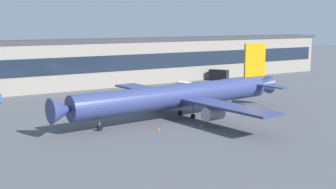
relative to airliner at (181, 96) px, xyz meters
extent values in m
plane|color=#4C4F54|center=(12.57, -2.57, -5.21)|extent=(600.00, 600.00, 0.00)
cube|color=gray|center=(12.57, 59.18, 2.27)|extent=(189.49, 14.02, 14.95)
cube|color=#38383D|center=(12.57, 59.18, 10.34)|extent=(193.28, 14.30, 1.20)
cube|color=#192333|center=(12.57, 52.12, 3.01)|extent=(185.70, 0.16, 5.38)
cylinder|color=navy|center=(-0.92, -0.06, 0.02)|extent=(53.00, 9.01, 5.33)
cone|color=navy|center=(-28.83, -2.02, 0.02)|extent=(5.14, 5.39, 5.07)
cone|color=navy|center=(27.25, 1.91, 0.02)|extent=(6.19, 5.20, 4.80)
cube|color=orange|center=(24.39, 1.71, 6.95)|extent=(7.48, 1.02, 8.53)
cube|color=navy|center=(24.30, -4.18, 0.82)|extent=(3.06, 9.75, 0.30)
cube|color=navy|center=(23.48, 7.53, 0.82)|extent=(3.06, 9.75, 0.30)
cube|color=navy|center=(2.09, -14.43, -0.52)|extent=(7.64, 24.10, 0.50)
cube|color=navy|center=(0.06, 14.58, -0.52)|extent=(7.64, 24.10, 0.50)
cylinder|color=#99999E|center=(0.84, -10.94, -2.38)|extent=(4.59, 3.23, 2.93)
cylinder|color=#99999E|center=(-0.69, 10.95, -2.38)|extent=(4.59, 3.23, 2.93)
cylinder|color=black|center=(-20.92, -1.47, -4.66)|extent=(1.13, 0.58, 1.10)
cylinder|color=slate|center=(-20.92, -1.47, -3.10)|extent=(0.24, 0.24, 2.56)
cylinder|color=black|center=(1.88, -2.27, -4.66)|extent=(1.13, 0.58, 1.10)
cylinder|color=slate|center=(1.88, -2.27, -3.10)|extent=(0.24, 0.24, 2.56)
cylinder|color=black|center=(1.54, 2.51, -4.66)|extent=(1.13, 0.58, 1.10)
cylinder|color=slate|center=(1.54, 2.51, -3.10)|extent=(0.24, 0.24, 2.56)
cube|color=black|center=(49.93, 47.46, -2.96)|extent=(5.55, 7.60, 3.80)
cube|color=black|center=(50.82, 45.69, -2.20)|extent=(3.27, 3.33, 0.95)
cylinder|color=black|center=(52.10, 45.74, -4.86)|extent=(0.58, 0.76, 0.70)
cylinder|color=black|center=(50.01, 44.69, -4.86)|extent=(0.58, 0.76, 0.70)
cylinder|color=black|center=(49.84, 50.24, -4.86)|extent=(0.58, 0.76, 0.70)
cylinder|color=black|center=(47.75, 49.19, -4.86)|extent=(0.58, 0.76, 0.70)
cube|color=white|center=(29.21, 40.87, -4.16)|extent=(3.24, 5.12, 1.40)
cube|color=black|center=(29.03, 42.18, -3.88)|extent=(2.60, 2.00, 0.35)
cylinder|color=black|center=(27.82, 42.37, -4.86)|extent=(0.39, 0.73, 0.70)
cylinder|color=black|center=(30.14, 42.70, -4.86)|extent=(0.39, 0.73, 0.70)
cylinder|color=black|center=(28.29, 39.04, -4.86)|extent=(0.39, 0.73, 0.70)
cylinder|color=black|center=(30.61, 39.37, -4.86)|extent=(0.39, 0.73, 0.70)
cone|color=#F2590C|center=(-10.51, -7.43, -4.91)|extent=(0.48, 0.48, 0.60)
cone|color=#F2590C|center=(-1.49, -10.11, -4.84)|extent=(0.60, 0.60, 0.75)
camera|label=1|loc=(-57.42, -83.76, 16.55)|focal=48.08mm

